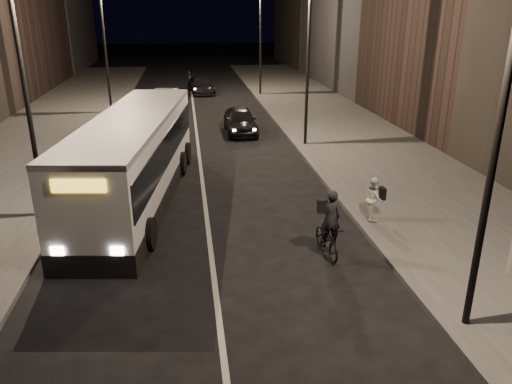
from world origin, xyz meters
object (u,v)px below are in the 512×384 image
object	(u,v)px
streetlight_right_near	(492,96)
car_far	(201,85)
car_near	(240,121)
car_mid	(168,98)
streetlight_right_far	(257,27)
streetlight_left_near	(29,61)
streetlight_left_far	(108,32)
city_bus	(135,155)
pedestrian_woman	(374,199)
streetlight_right_mid	(303,41)
cyclist_on_bicycle	(328,233)

from	to	relation	value
streetlight_right_near	car_far	xyz separation A→B (m)	(-4.51, 34.00, -4.68)
car_near	car_mid	distance (m)	9.23
streetlight_right_far	streetlight_left_near	distance (m)	26.26
car_near	car_mid	xyz separation A→B (m)	(-4.35, 8.14, 0.01)
streetlight_right_far	streetlight_left_far	size ratio (longest dim) A/B	1.00
streetlight_left_far	car_near	xyz separation A→B (m)	(7.88, -6.56, -4.62)
city_bus	pedestrian_woman	xyz separation A→B (m)	(8.11, -3.46, -0.86)
streetlight_left_near	car_near	xyz separation A→B (m)	(7.88, 11.44, -4.62)
car_near	car_far	distance (m)	14.65
city_bus	pedestrian_woman	world-z (taller)	city_bus
streetlight_right_mid	car_far	xyz separation A→B (m)	(-4.51, 18.00, -4.68)
car_near	car_far	bearing A→B (deg)	96.21
streetlight_right_mid	streetlight_left_far	size ratio (longest dim) A/B	1.00
streetlight_right_mid	city_bus	distance (m)	10.82
streetlight_left_near	streetlight_right_far	bearing A→B (deg)	66.04
streetlight_right_near	streetlight_right_far	distance (m)	32.00
streetlight_right_far	cyclist_on_bicycle	distance (m)	28.44
streetlight_right_mid	cyclist_on_bicycle	world-z (taller)	streetlight_right_mid
car_mid	streetlight_left_near	bearing A→B (deg)	87.47
streetlight_right_mid	car_near	world-z (taller)	streetlight_right_mid
streetlight_right_far	car_near	distance (m)	13.67
streetlight_right_far	streetlight_left_far	bearing A→B (deg)	-150.64
car_mid	streetlight_left_far	bearing A→B (deg)	31.90
car_far	pedestrian_woman	bearing A→B (deg)	-86.76
streetlight_left_near	car_near	world-z (taller)	streetlight_left_near
pedestrian_woman	car_far	xyz separation A→B (m)	(-4.78, 28.00, -0.22)
streetlight_left_near	pedestrian_woman	size ratio (longest dim) A/B	5.46
cyclist_on_bicycle	streetlight_left_near	bearing A→B (deg)	151.39
streetlight_left_far	city_bus	size ratio (longest dim) A/B	0.66
streetlight_right_near	car_near	bearing A→B (deg)	98.15
city_bus	cyclist_on_bicycle	bearing A→B (deg)	-34.61
city_bus	car_far	distance (m)	24.78
streetlight_left_far	car_near	world-z (taller)	streetlight_left_far
city_bus	car_mid	distance (m)	18.17
streetlight_right_mid	car_near	distance (m)	6.40
streetlight_right_far	streetlight_left_near	size ratio (longest dim) A/B	1.00
streetlight_right_far	car_near	size ratio (longest dim) A/B	1.88
car_mid	streetlight_right_near	bearing A→B (deg)	112.18
streetlight_right_far	city_bus	world-z (taller)	streetlight_right_far
streetlight_right_far	city_bus	size ratio (longest dim) A/B	0.66
city_bus	car_far	bearing A→B (deg)	90.21
streetlight_right_near	city_bus	world-z (taller)	streetlight_right_near
streetlight_right_far	cyclist_on_bicycle	size ratio (longest dim) A/B	3.86
streetlight_right_far	pedestrian_woman	xyz separation A→B (m)	(0.27, -26.00, -4.46)
streetlight_right_near	car_far	world-z (taller)	streetlight_right_near
streetlight_left_far	car_far	world-z (taller)	streetlight_left_far
streetlight_left_far	car_far	size ratio (longest dim) A/B	1.72
city_bus	car_near	bearing A→B (deg)	71.09
streetlight_left_far	car_far	distance (m)	11.12
cyclist_on_bicycle	car_near	xyz separation A→B (m)	(-0.89, 15.44, 0.04)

